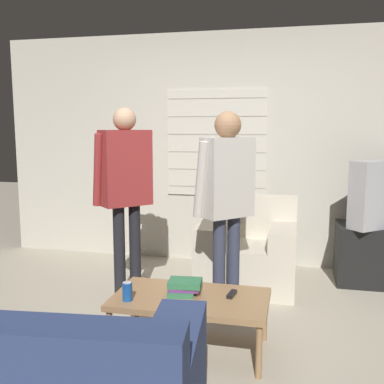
{
  "coord_description": "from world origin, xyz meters",
  "views": [
    {
      "loc": [
        0.78,
        -2.94,
        1.52
      ],
      "look_at": [
        -0.03,
        0.58,
        1.0
      ],
      "focal_mm": 42.0,
      "sensor_mm": 36.0,
      "label": 1
    }
  ],
  "objects_px": {
    "soda_can": "(127,291)",
    "armchair_beige": "(248,251)",
    "coffee_table": "(191,301)",
    "person_right_standing": "(226,189)",
    "book_stack": "(184,287)",
    "spare_remote": "(232,294)",
    "person_left_standing": "(125,181)"
  },
  "relations": [
    {
      "from": "coffee_table",
      "to": "spare_remote",
      "type": "xyz_separation_m",
      "value": [
        0.27,
        0.07,
        0.05
      ]
    },
    {
      "from": "armchair_beige",
      "to": "spare_remote",
      "type": "relative_size",
      "value": 6.78
    },
    {
      "from": "armchair_beige",
      "to": "spare_remote",
      "type": "xyz_separation_m",
      "value": [
        0.03,
        -1.32,
        0.06
      ]
    },
    {
      "from": "book_stack",
      "to": "soda_can",
      "type": "xyz_separation_m",
      "value": [
        -0.34,
        -0.19,
        0.01
      ]
    },
    {
      "from": "armchair_beige",
      "to": "person_left_standing",
      "type": "bearing_deg",
      "value": 32.85
    },
    {
      "from": "book_stack",
      "to": "spare_remote",
      "type": "relative_size",
      "value": 1.85
    },
    {
      "from": "coffee_table",
      "to": "person_right_standing",
      "type": "bearing_deg",
      "value": 76.97
    },
    {
      "from": "coffee_table",
      "to": "book_stack",
      "type": "distance_m",
      "value": 0.11
    },
    {
      "from": "armchair_beige",
      "to": "soda_can",
      "type": "height_order",
      "value": "armchair_beige"
    },
    {
      "from": "coffee_table",
      "to": "person_right_standing",
      "type": "relative_size",
      "value": 0.64
    },
    {
      "from": "coffee_table",
      "to": "spare_remote",
      "type": "relative_size",
      "value": 7.81
    },
    {
      "from": "book_stack",
      "to": "spare_remote",
      "type": "height_order",
      "value": "book_stack"
    },
    {
      "from": "coffee_table",
      "to": "soda_can",
      "type": "distance_m",
      "value": 0.44
    },
    {
      "from": "person_left_standing",
      "to": "person_right_standing",
      "type": "height_order",
      "value": "person_left_standing"
    },
    {
      "from": "person_right_standing",
      "to": "spare_remote",
      "type": "relative_size",
      "value": 12.22
    },
    {
      "from": "person_right_standing",
      "to": "soda_can",
      "type": "xyz_separation_m",
      "value": [
        -0.53,
        -0.78,
        -0.6
      ]
    },
    {
      "from": "armchair_beige",
      "to": "soda_can",
      "type": "xyz_separation_m",
      "value": [
        -0.63,
        -1.56,
        0.11
      ]
    },
    {
      "from": "person_right_standing",
      "to": "armchair_beige",
      "type": "bearing_deg",
      "value": 36.63
    },
    {
      "from": "coffee_table",
      "to": "person_right_standing",
      "type": "distance_m",
      "value": 0.94
    },
    {
      "from": "armchair_beige",
      "to": "soda_can",
      "type": "distance_m",
      "value": 1.69
    },
    {
      "from": "person_left_standing",
      "to": "soda_can",
      "type": "relative_size",
      "value": 13.37
    },
    {
      "from": "armchair_beige",
      "to": "coffee_table",
      "type": "bearing_deg",
      "value": 80.38
    },
    {
      "from": "coffee_table",
      "to": "person_right_standing",
      "type": "height_order",
      "value": "person_right_standing"
    },
    {
      "from": "soda_can",
      "to": "book_stack",
      "type": "bearing_deg",
      "value": 29.83
    },
    {
      "from": "soda_can",
      "to": "armchair_beige",
      "type": "bearing_deg",
      "value": 67.83
    },
    {
      "from": "armchair_beige",
      "to": "coffee_table",
      "type": "relative_size",
      "value": 0.87
    },
    {
      "from": "coffee_table",
      "to": "soda_can",
      "type": "bearing_deg",
      "value": -157.33
    },
    {
      "from": "armchair_beige",
      "to": "spare_remote",
      "type": "height_order",
      "value": "armchair_beige"
    },
    {
      "from": "person_left_standing",
      "to": "coffee_table",
      "type": "bearing_deg",
      "value": -91.44
    },
    {
      "from": "spare_remote",
      "to": "book_stack",
      "type": "bearing_deg",
      "value": -164.02
    },
    {
      "from": "person_left_standing",
      "to": "person_right_standing",
      "type": "bearing_deg",
      "value": -55.32
    },
    {
      "from": "soda_can",
      "to": "person_right_standing",
      "type": "bearing_deg",
      "value": 55.54
    }
  ]
}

